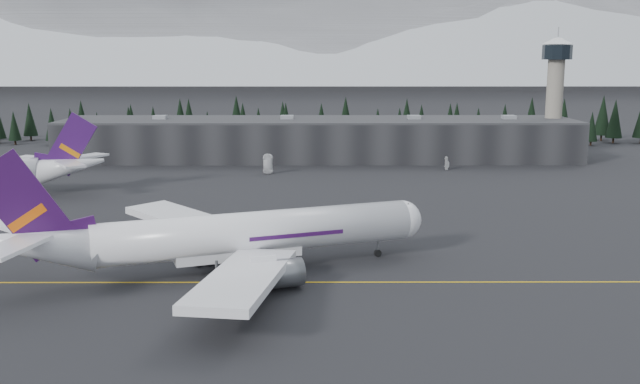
{
  "coord_description": "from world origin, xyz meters",
  "views": [
    {
      "loc": [
        -0.44,
        -99.65,
        31.64
      ],
      "look_at": [
        0.0,
        20.0,
        9.0
      ],
      "focal_mm": 40.0,
      "sensor_mm": 36.0,
      "label": 1
    }
  ],
  "objects_px": {
    "jet_main": "(219,237)",
    "gse_vehicle_b": "(447,168)",
    "control_tower": "(555,84)",
    "gse_vehicle_a": "(268,171)",
    "terminal": "(319,139)"
  },
  "relations": [
    {
      "from": "jet_main",
      "to": "gse_vehicle_b",
      "type": "height_order",
      "value": "jet_main"
    },
    {
      "from": "control_tower",
      "to": "jet_main",
      "type": "height_order",
      "value": "control_tower"
    },
    {
      "from": "jet_main",
      "to": "gse_vehicle_a",
      "type": "xyz_separation_m",
      "value": [
        1.01,
        92.11,
        -4.83
      ]
    },
    {
      "from": "control_tower",
      "to": "gse_vehicle_a",
      "type": "bearing_deg",
      "value": -159.46
    },
    {
      "from": "jet_main",
      "to": "gse_vehicle_b",
      "type": "xyz_separation_m",
      "value": [
        51.7,
        99.03,
        -4.95
      ]
    },
    {
      "from": "terminal",
      "to": "control_tower",
      "type": "bearing_deg",
      "value": 2.29
    },
    {
      "from": "terminal",
      "to": "jet_main",
      "type": "bearing_deg",
      "value": -97.01
    },
    {
      "from": "terminal",
      "to": "control_tower",
      "type": "height_order",
      "value": "control_tower"
    },
    {
      "from": "jet_main",
      "to": "gse_vehicle_a",
      "type": "height_order",
      "value": "jet_main"
    },
    {
      "from": "terminal",
      "to": "control_tower",
      "type": "relative_size",
      "value": 4.24
    },
    {
      "from": "gse_vehicle_b",
      "to": "gse_vehicle_a",
      "type": "bearing_deg",
      "value": -83.49
    },
    {
      "from": "control_tower",
      "to": "gse_vehicle_a",
      "type": "xyz_separation_m",
      "value": [
        -89.05,
        -33.37,
        -22.62
      ]
    },
    {
      "from": "terminal",
      "to": "control_tower",
      "type": "distance_m",
      "value": 76.98
    },
    {
      "from": "terminal",
      "to": "gse_vehicle_a",
      "type": "distance_m",
      "value": 33.91
    },
    {
      "from": "terminal",
      "to": "control_tower",
      "type": "xyz_separation_m",
      "value": [
        75.0,
        3.0,
        17.11
      ]
    }
  ]
}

